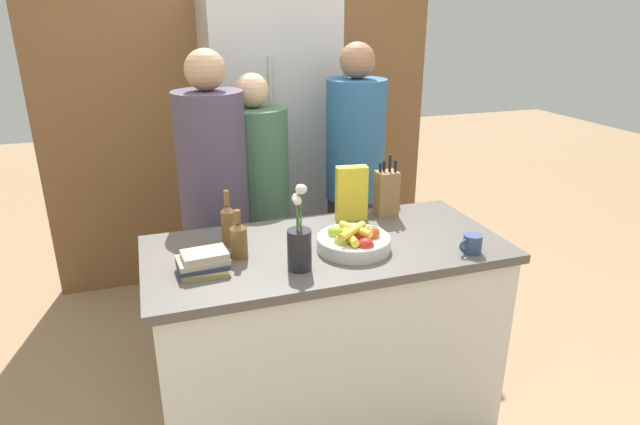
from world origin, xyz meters
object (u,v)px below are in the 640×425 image
Objects in this scene: person_in_blue at (257,198)px; person_at_sink at (215,199)px; bottle_vinegar at (239,239)px; cereal_box at (351,193)px; flower_vase at (299,242)px; person_in_red_tee at (355,174)px; coffee_mug at (472,244)px; knife_block at (386,193)px; bottle_oil at (228,224)px; book_stack at (204,262)px; refrigerator at (271,152)px; fruit_bowl at (354,241)px.

person_at_sink is at bearing -153.77° from person_in_blue.
cereal_box is at bearing 23.21° from bottle_vinegar.
person_in_red_tee is (0.64, 1.02, -0.07)m from flower_vase.
person_at_sink is at bearing 90.80° from bottle_vinegar.
bottle_vinegar is at bearing -152.55° from person_in_red_tee.
bottle_vinegar is at bearing -84.52° from person_at_sink.
coffee_mug is 0.06× the size of person_at_sink.
knife_block is 0.89m from person_at_sink.
bottle_oil is (-0.23, 0.32, -0.02)m from flower_vase.
bottle_vinegar reaches higher than book_stack.
cereal_box reaches higher than coffee_mug.
bottle_vinegar is (0.16, 0.09, 0.04)m from book_stack.
person_in_blue is (0.41, 0.93, -0.09)m from book_stack.
refrigerator reaches higher than person_in_red_tee.
fruit_bowl is 0.30m from flower_vase.
bottle_vinegar is 0.13× the size of person_in_blue.
person_in_red_tee is at bearing 94.66° from coffee_mug.
bottle_vinegar is at bearing 138.07° from flower_vase.
flower_vase reaches higher than fruit_bowl.
cereal_box is (0.39, 0.44, 0.02)m from flower_vase.
flower_vase is at bearing -41.93° from bottle_vinegar.
bottle_oil is (-0.62, -0.12, -0.04)m from cereal_box.
person_at_sink is 1.09× the size of person_in_blue.
bottle_oil is at bearing -86.42° from person_at_sink.
person_at_sink is (-0.01, 0.66, -0.04)m from bottle_vinegar.
person_at_sink is at bearing 123.39° from fruit_bowl.
coffee_mug is at bearing -15.95° from bottle_vinegar.
person_in_blue reaches higher than fruit_bowl.
book_stack is (-0.94, -0.35, -0.08)m from knife_block.
fruit_bowl is 1.52× the size of bottle_vinegar.
person_at_sink is 0.88m from person_in_red_tee.
cereal_box reaches higher than bottle_oil.
knife_block is 1.51× the size of book_stack.
fruit_bowl reaches higher than coffee_mug.
person_in_blue is at bearing 69.03° from bottle_oil.
bottle_oil is at bearing 156.23° from fruit_bowl.
cereal_box is at bearing -28.59° from person_at_sink.
refrigerator is 9.71× the size of book_stack.
knife_block is 0.81m from bottle_oil.
fruit_bowl is 0.37m from cereal_box.
person_in_red_tee is at bearing -57.80° from refrigerator.
refrigerator is 1.38m from bottle_oil.
flower_vase is 0.28m from bottle_vinegar.
refrigerator is 7.47× the size of cereal_box.
bottle_vinegar is (-0.48, 0.08, 0.04)m from fruit_bowl.
fruit_bowl is 0.18× the size of person_in_red_tee.
flower_vase is 0.21× the size of person_at_sink.
knife_block is at bearing -1.17° from cereal_box.
flower_vase is 0.38m from book_stack.
refrigerator is 1.76m from coffee_mug.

